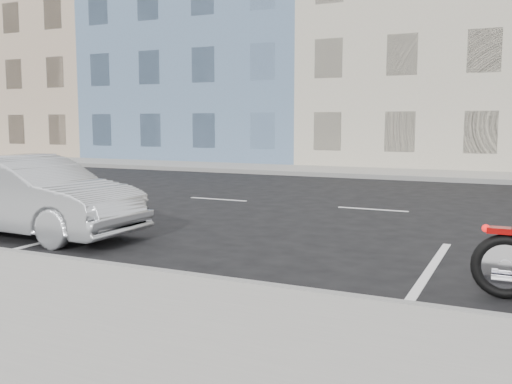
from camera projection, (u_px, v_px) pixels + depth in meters
ground at (466, 216)px, 12.05m from camera, size 120.00×120.00×0.00m
sidewalk_far at (351, 172)px, 21.97m from camera, size 80.00×3.40×0.15m
curb_near at (35, 259)px, 7.89m from camera, size 80.00×0.12×0.16m
curb_far at (338, 175)px, 20.45m from camera, size 80.00×0.12×0.16m
bldg_far_west at (71, 60)px, 37.01m from camera, size 12.00×12.00×12.00m
bldg_blue at (234, 41)px, 31.84m from camera, size 12.00×12.00×13.00m
bldg_cream at (460, 42)px, 26.83m from camera, size 12.00×12.00×11.50m
sedan_silver at (30, 196)px, 9.86m from camera, size 4.24×1.57×1.38m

